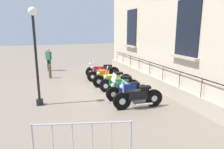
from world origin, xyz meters
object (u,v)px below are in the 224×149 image
(motorcycle_orange, at_px, (103,74))
(crowd_barrier, at_px, (83,141))
(lamppost, at_px, (36,52))
(pedestrian_standing, at_px, (49,58))
(motorcycle_green, at_px, (119,84))
(bollard, at_px, (50,71))
(motorcycle_yellow, at_px, (112,79))
(motorcycle_black, at_px, (138,97))
(motorcycle_red, at_px, (102,71))
(motorcycle_blue, at_px, (127,90))

(motorcycle_orange, relative_size, crowd_barrier, 0.86)
(lamppost, xyz_separation_m, pedestrian_standing, (-0.69, -7.05, -1.24))
(motorcycle_green, bearing_deg, bollard, -53.33)
(motorcycle_orange, bearing_deg, motorcycle_yellow, 97.72)
(motorcycle_yellow, xyz_separation_m, lamppost, (3.74, 1.57, 1.79))
(motorcycle_black, distance_m, crowd_barrier, 3.83)
(motorcycle_yellow, height_order, pedestrian_standing, pedestrian_standing)
(crowd_barrier, height_order, pedestrian_standing, pedestrian_standing)
(bollard, height_order, pedestrian_standing, pedestrian_standing)
(motorcycle_yellow, relative_size, lamppost, 0.55)
(motorcycle_yellow, distance_m, bollard, 4.40)
(motorcycle_yellow, relative_size, crowd_barrier, 0.97)
(motorcycle_red, distance_m, motorcycle_yellow, 2.26)
(motorcycle_green, bearing_deg, motorcycle_black, 89.21)
(motorcycle_red, height_order, motorcycle_black, motorcycle_black)
(motorcycle_green, distance_m, pedestrian_standing, 7.21)
(motorcycle_orange, xyz_separation_m, lamppost, (3.57, 2.77, 1.75))
(crowd_barrier, bearing_deg, motorcycle_orange, -110.17)
(motorcycle_black, distance_m, lamppost, 4.41)
(motorcycle_green, relative_size, lamppost, 0.49)
(motorcycle_green, xyz_separation_m, motorcycle_black, (0.03, 2.17, 0.02))
(motorcycle_red, relative_size, motorcycle_green, 1.11)
(motorcycle_red, relative_size, motorcycle_blue, 1.04)
(motorcycle_blue, bearing_deg, motorcycle_orange, -87.88)
(crowd_barrier, bearing_deg, motorcycle_blue, -126.15)
(bollard, bearing_deg, motorcycle_orange, 146.84)
(crowd_barrier, distance_m, bollard, 9.01)
(motorcycle_yellow, relative_size, motorcycle_black, 1.05)
(pedestrian_standing, bearing_deg, motorcycle_green, 115.03)
(motorcycle_orange, height_order, lamppost, lamppost)
(motorcycle_green, bearing_deg, motorcycle_red, -91.79)
(motorcycle_red, bearing_deg, motorcycle_green, 88.21)
(motorcycle_green, distance_m, motorcycle_black, 2.17)
(motorcycle_yellow, xyz_separation_m, motorcycle_black, (0.04, 3.20, 0.03))
(lamppost, relative_size, bollard, 4.39)
(motorcycle_green, relative_size, motorcycle_blue, 0.94)
(motorcycle_orange, height_order, motorcycle_green, motorcycle_orange)
(motorcycle_green, xyz_separation_m, crowd_barrier, (2.76, 4.85, 0.14))
(motorcycle_orange, bearing_deg, bollard, -33.16)
(motorcycle_green, distance_m, crowd_barrier, 5.58)
(motorcycle_orange, distance_m, pedestrian_standing, 5.19)
(motorcycle_orange, xyz_separation_m, crowd_barrier, (2.60, 7.08, 0.12))
(motorcycle_red, height_order, bollard, motorcycle_red)
(motorcycle_red, bearing_deg, motorcycle_black, 88.60)
(lamppost, distance_m, pedestrian_standing, 7.19)
(motorcycle_yellow, bearing_deg, motorcycle_black, 89.32)
(motorcycle_orange, distance_m, motorcycle_black, 4.40)
(motorcycle_red, distance_m, motorcycle_blue, 4.41)
(motorcycle_blue, bearing_deg, motorcycle_green, -91.57)
(motorcycle_orange, height_order, motorcycle_blue, motorcycle_orange)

